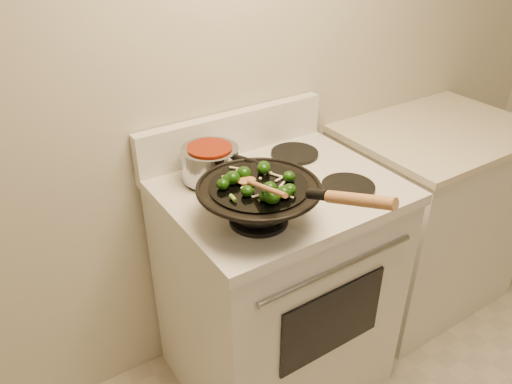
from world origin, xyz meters
TOP-DOWN VIEW (x-y plane):
  - stove at (-0.13, 1.17)m, footprint 0.78×0.67m
  - counter_unit at (0.75, 1.20)m, footprint 0.82×0.62m
  - wok at (-0.31, 1.02)m, footprint 0.37×0.60m
  - stirfry at (-0.32, 1.01)m, footprint 0.22×0.26m
  - wooden_spoon at (-0.35, 0.98)m, footprint 0.07×0.26m
  - saucepan at (-0.31, 1.32)m, footprint 0.20×0.30m

SIDE VIEW (x-z plane):
  - counter_unit at x=0.75m, z-range 0.00..0.91m
  - stove at x=-0.13m, z-range -0.07..1.01m
  - saucepan at x=-0.31m, z-range 0.93..1.05m
  - wok at x=-0.31m, z-range 0.88..1.12m
  - stirfry at x=-0.32m, z-range 1.04..1.08m
  - wooden_spoon at x=-0.35m, z-range 1.03..1.12m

